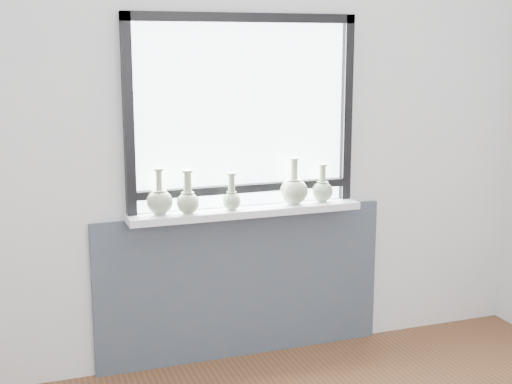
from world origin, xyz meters
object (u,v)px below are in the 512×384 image
object	(u,v)px
vase_a	(159,200)
vase_d	(294,190)
vase_c	(232,198)
vase_b	(188,200)
vase_e	(322,189)
windowsill	(246,211)

from	to	relation	value
vase_a	vase_d	xyz separation A→B (m)	(0.77, -0.01, 0.01)
vase_a	vase_c	xyz separation A→B (m)	(0.39, -0.03, -0.01)
vase_b	vase_c	distance (m)	0.25
vase_e	vase_b	bearing A→B (deg)	-177.47
windowsill	vase_e	world-z (taller)	vase_e
vase_a	vase_d	bearing A→B (deg)	-0.73
vase_a	vase_e	xyz separation A→B (m)	(0.95, 0.00, -0.01)
windowsill	vase_c	distance (m)	0.13
vase_c	vase_e	distance (m)	0.56
vase_b	vase_c	size ratio (longest dim) A/B	1.14
vase_a	vase_c	size ratio (longest dim) A/B	1.20
windowsill	vase_b	bearing A→B (deg)	-175.64
windowsill	vase_d	bearing A→B (deg)	-0.16
windowsill	vase_d	world-z (taller)	vase_d
vase_b	vase_e	xyz separation A→B (m)	(0.80, 0.04, -0.00)
vase_b	windowsill	bearing A→B (deg)	4.36
vase_b	vase_d	xyz separation A→B (m)	(0.62, 0.02, 0.01)
vase_a	vase_e	world-z (taller)	vase_a
vase_c	vase_e	xyz separation A→B (m)	(0.56, 0.03, 0.00)
vase_d	vase_e	xyz separation A→B (m)	(0.18, 0.01, -0.01)
windowsill	vase_b	size ratio (longest dim) A/B	5.60
vase_c	vase_e	world-z (taller)	vase_e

